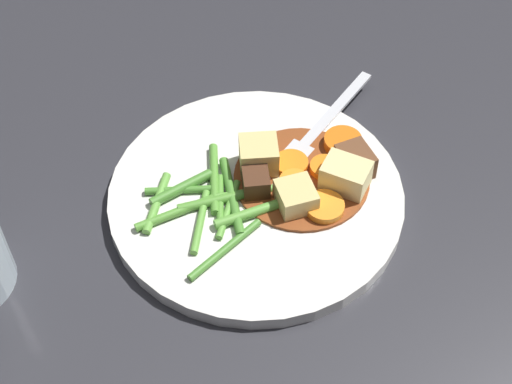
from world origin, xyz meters
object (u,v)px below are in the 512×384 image
meat_chunk_0 (355,161)px  meat_chunk_1 (256,187)px  carrot_slice_1 (291,165)px  potato_chunk_0 (296,197)px  potato_chunk_2 (346,176)px  dinner_plate (256,197)px  fork (317,131)px  carrot_slice_4 (343,143)px  carrot_slice_3 (325,169)px  carrot_slice_0 (295,185)px  potato_chunk_1 (259,156)px  carrot_slice_2 (325,208)px

meat_chunk_0 → meat_chunk_1: bearing=177.6°
carrot_slice_1 → potato_chunk_0: bearing=-107.5°
potato_chunk_0 → potato_chunk_2: 0.05m
dinner_plate → fork: fork is taller
carrot_slice_1 → meat_chunk_0: size_ratio=0.95×
dinner_plate → carrot_slice_4: bearing=13.2°
carrot_slice_1 → carrot_slice_3: bearing=-31.6°
carrot_slice_0 → meat_chunk_0: 0.06m
dinner_plate → potato_chunk_1: (0.01, 0.03, 0.02)m
potato_chunk_0 → fork: (0.05, 0.07, -0.01)m
carrot_slice_2 → fork: 0.09m
carrot_slice_0 → potato_chunk_2: 0.04m
carrot_slice_0 → meat_chunk_0: bearing=1.9°
carrot_slice_0 → meat_chunk_1: bearing=170.5°
carrot_slice_0 → carrot_slice_2: bearing=-65.4°
dinner_plate → potato_chunk_1: 0.04m
carrot_slice_3 → carrot_slice_4: 0.04m
meat_chunk_0 → meat_chunk_1: size_ratio=1.32×
carrot_slice_3 → potato_chunk_2: size_ratio=0.68×
carrot_slice_3 → meat_chunk_1: 0.07m
potato_chunk_0 → meat_chunk_0: bearing=16.7°
potato_chunk_2 → potato_chunk_0: bearing=-174.4°
carrot_slice_1 → meat_chunk_1: (-0.04, -0.02, 0.01)m
carrot_slice_4 → carrot_slice_2: bearing=-126.2°
potato_chunk_1 → carrot_slice_1: bearing=-22.4°
dinner_plate → potato_chunk_2: (0.07, -0.02, 0.02)m
carrot_slice_0 → potato_chunk_2: potato_chunk_2 is taller
carrot_slice_3 → fork: carrot_slice_3 is taller
carrot_slice_2 → potato_chunk_2: (0.03, 0.02, 0.01)m
carrot_slice_0 → fork: bearing=51.0°
carrot_slice_2 → meat_chunk_0: size_ratio=1.06×
carrot_slice_4 → fork: (-0.01, 0.03, -0.00)m
carrot_slice_0 → potato_chunk_2: (0.04, -0.01, 0.01)m
carrot_slice_1 → potato_chunk_0: size_ratio=0.93×
carrot_slice_1 → meat_chunk_0: (0.05, -0.02, 0.01)m
fork → carrot_slice_0: bearing=-129.0°
carrot_slice_3 → carrot_slice_0: bearing=-165.9°
potato_chunk_2 → meat_chunk_0: potato_chunk_2 is taller
potato_chunk_1 → fork: size_ratio=0.22×
carrot_slice_2 → carrot_slice_4: 0.08m
meat_chunk_0 → carrot_slice_1: bearing=156.5°
meat_chunk_0 → meat_chunk_1: 0.09m
carrot_slice_4 → meat_chunk_1: meat_chunk_1 is taller
fork → potato_chunk_2: bearing=-93.4°
carrot_slice_0 → potato_chunk_1: size_ratio=0.83×
potato_chunk_0 → fork: bearing=54.8°
carrot_slice_1 → potato_chunk_2: bearing=-46.3°
dinner_plate → carrot_slice_0: carrot_slice_0 is taller
carrot_slice_3 → meat_chunk_1: (-0.07, -0.00, 0.01)m
carrot_slice_4 → potato_chunk_2: 0.05m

